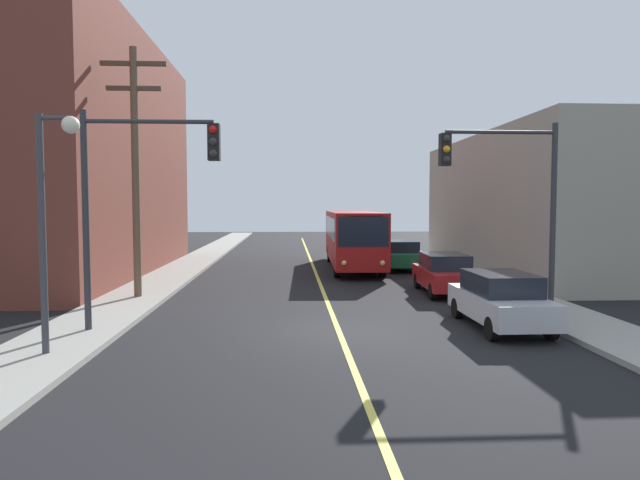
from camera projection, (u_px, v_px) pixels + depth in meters
name	position (u px, v px, depth m)	size (l,w,h in m)	color
ground_plane	(338.00, 331.00, 16.13)	(120.00, 120.00, 0.00)	black
sidewalk_left	(161.00, 282.00, 25.70)	(2.50, 90.00, 0.15)	gray
sidewalk_right	(474.00, 280.00, 26.49)	(2.50, 90.00, 0.15)	gray
lane_stripe_center	(315.00, 270.00, 31.08)	(0.16, 60.00, 0.01)	#D8CC4C
building_left_brick	(52.00, 156.00, 28.84)	(10.00, 20.62, 12.17)	brown
building_right_warehouse	(581.00, 204.00, 30.74)	(12.00, 19.07, 7.31)	gray
city_bus	(352.00, 236.00, 32.11)	(2.88, 12.21, 3.20)	maroon
parked_car_silver	(500.00, 299.00, 16.42)	(1.86, 4.42, 1.62)	#B7B7BC
parked_car_red	(444.00, 273.00, 22.81)	(1.95, 4.46, 1.62)	maroon
parked_car_green	(401.00, 255.00, 31.29)	(1.85, 4.42, 1.62)	#196038
utility_pole_near	(135.00, 160.00, 20.99)	(2.40, 0.28, 9.23)	brown
traffic_signal_left_corner	(142.00, 179.00, 15.44)	(3.75, 0.48, 6.00)	#2D2D33
traffic_signal_right_corner	(506.00, 182.00, 17.72)	(3.75, 0.48, 6.00)	#2D2D33
street_lamp_left	(51.00, 198.00, 12.91)	(0.98, 0.40, 5.50)	#38383D
fire_hydrant	(491.00, 278.00, 23.14)	(0.44, 0.26, 0.84)	red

